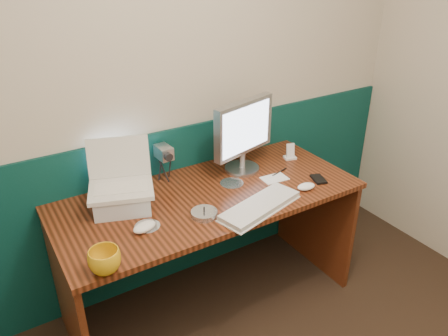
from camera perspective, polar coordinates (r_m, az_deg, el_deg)
back_wall at (r=2.34m, az=-10.24°, el=10.16°), size 3.50×0.04×2.50m
wainscot at (r=2.64m, az=-8.82°, el=-5.66°), size 3.48×0.02×1.00m
desk at (r=2.50m, az=-1.83°, el=-10.88°), size 1.60×0.70×0.75m
laptop_riser at (r=2.21m, az=-13.14°, el=-4.08°), size 0.33×0.30×0.09m
laptop at (r=2.13m, az=-13.62°, el=-0.06°), size 0.37×0.32×0.26m
monitor at (r=2.45m, az=2.45°, el=4.20°), size 0.44×0.23×0.42m
keyboard at (r=2.17m, az=4.72°, el=-5.05°), size 0.48×0.26×0.03m
mouse_right at (r=2.37m, az=10.68°, el=-2.39°), size 0.11×0.07×0.03m
mouse_left at (r=2.04m, az=-10.34°, el=-7.57°), size 0.13×0.10×0.04m
mug at (r=1.82m, az=-15.32°, el=-11.62°), size 0.17×0.17×0.10m
camcorder at (r=2.41m, az=-7.78°, el=0.48°), size 0.09×0.13×0.19m
cd_spindle at (r=2.11m, az=-2.60°, el=-5.97°), size 0.13×0.13×0.03m
cd_loose_a at (r=2.07m, az=-9.98°, el=-7.46°), size 0.12×0.12×0.00m
cd_loose_b at (r=2.39m, az=1.02°, el=-1.97°), size 0.13×0.13×0.00m
pen at (r=2.52m, az=7.26°, el=-0.51°), size 0.13×0.04×0.01m
papers at (r=2.45m, az=6.61°, el=-1.36°), size 0.15×0.11×0.00m
dock at (r=2.70m, az=8.60°, el=1.37°), size 0.08×0.07×0.01m
music_player at (r=2.68m, az=8.67°, el=2.31°), size 0.05×0.04×0.09m
pda at (r=2.48m, az=12.23°, el=-1.42°), size 0.09×0.12×0.01m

